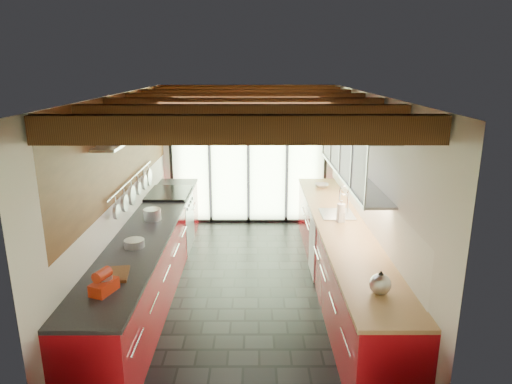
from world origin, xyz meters
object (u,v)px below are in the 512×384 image
kettle (380,283)px  stand_mixer (104,283)px  soap_bottle (341,215)px  paper_towel (341,213)px  bowl (322,185)px

kettle → stand_mixer: bearing=179.4°
kettle → soap_bottle: kettle is taller
paper_towel → kettle: bearing=-90.0°
soap_bottle → paper_towel: bearing=90.0°
stand_mixer → bowl: size_ratio=1.27×
kettle → paper_towel: (0.00, 1.98, 0.02)m
stand_mixer → bowl: 4.53m
kettle → bowl: kettle is taller
stand_mixer → paper_towel: 3.21m
stand_mixer → kettle: stand_mixer is taller
soap_bottle → kettle: bearing=-90.0°
soap_bottle → bowl: soap_bottle is taller
paper_towel → soap_bottle: size_ratio=1.45×
soap_bottle → bowl: size_ratio=0.85×
kettle → soap_bottle: size_ratio=1.27×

